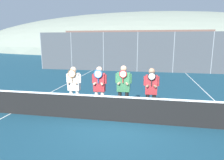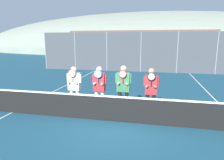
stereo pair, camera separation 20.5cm
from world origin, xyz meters
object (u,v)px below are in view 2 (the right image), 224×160
at_px(player_center_right, 123,86).
at_px(player_rightmost, 151,89).
at_px(player_leftmost, 74,85).
at_px(car_left_of_center, 148,58).
at_px(car_center, 201,59).
at_px(car_far_left, 96,58).
at_px(player_center_left, 99,86).

bearing_deg(player_center_right, player_rightmost, -4.37).
xyz_separation_m(player_leftmost, player_rightmost, (2.90, -0.08, 0.00)).
bearing_deg(player_leftmost, car_left_of_center, 80.34).
xyz_separation_m(player_leftmost, car_center, (7.22, 13.29, -0.14)).
bearing_deg(car_far_left, player_center_right, -69.29).
relative_size(player_center_right, car_far_left, 0.39).
height_order(player_center_right, player_rightmost, player_center_right).
bearing_deg(player_center_right, car_far_left, 110.71).
xyz_separation_m(player_center_left, player_rightmost, (1.88, -0.02, -0.00)).
bearing_deg(car_center, player_leftmost, -118.51).
relative_size(player_center_left, car_center, 0.42).
bearing_deg(player_center_right, car_center, 68.22).
height_order(player_rightmost, car_far_left, car_far_left).
xyz_separation_m(player_leftmost, car_left_of_center, (2.25, 13.23, -0.09)).
xyz_separation_m(player_leftmost, player_center_right, (1.91, -0.01, 0.04)).
distance_m(player_center_right, car_far_left, 13.72).
bearing_deg(car_left_of_center, player_center_left, -95.32).
height_order(player_center_right, car_left_of_center, car_left_of_center).
bearing_deg(car_center, player_center_left, -114.93).
distance_m(car_far_left, car_center, 10.17).
bearing_deg(player_rightmost, player_center_left, 179.24).
xyz_separation_m(player_center_left, car_far_left, (-3.96, 12.88, -0.13)).
bearing_deg(player_leftmost, player_center_left, -3.19).
xyz_separation_m(player_leftmost, car_far_left, (-2.94, 12.83, -0.12)).
height_order(player_leftmost, player_center_left, player_center_left).
height_order(player_rightmost, car_center, car_center).
bearing_deg(car_left_of_center, player_center_right, -91.49).
height_order(player_center_right, car_far_left, player_center_right).
bearing_deg(car_far_left, player_rightmost, -65.65).
relative_size(player_leftmost, car_far_left, 0.38).
distance_m(player_leftmost, player_center_right, 1.91).
xyz_separation_m(player_center_left, player_center_right, (0.89, 0.05, 0.04)).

